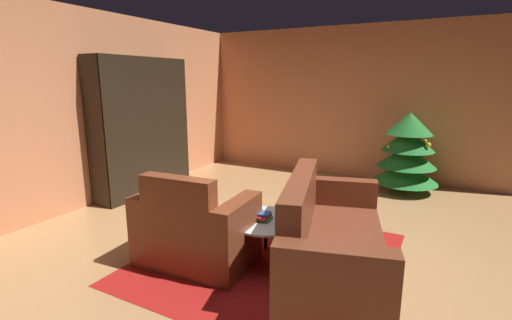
{
  "coord_description": "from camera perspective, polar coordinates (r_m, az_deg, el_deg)",
  "views": [
    {
      "loc": [
        1.5,
        -3.16,
        1.7
      ],
      "look_at": [
        -0.24,
        0.09,
        0.89
      ],
      "focal_mm": 25.73,
      "sensor_mm": 36.0,
      "label": 1
    }
  ],
  "objects": [
    {
      "name": "book_stack_on_table",
      "position": [
        3.5,
        0.75,
        -8.72
      ],
      "size": [
        0.21,
        0.17,
        0.08
      ],
      "color": "#3B8546",
      "rests_on": "coffee_table"
    },
    {
      "name": "ground_plane",
      "position": [
        3.89,
        2.57,
        -13.5
      ],
      "size": [
        7.95,
        7.95,
        0.0
      ],
      "primitive_type": "plane",
      "color": "#AC7E4E"
    },
    {
      "name": "bottle_on_table",
      "position": [
        3.52,
        -1.73,
        -7.59
      ],
      "size": [
        0.06,
        0.06,
        0.25
      ],
      "color": "#59230F",
      "rests_on": "coffee_table"
    },
    {
      "name": "coffee_table",
      "position": [
        3.54,
        1.66,
        -9.68
      ],
      "size": [
        0.75,
        0.75,
        0.4
      ],
      "color": "black",
      "rests_on": "ground"
    },
    {
      "name": "wall_left",
      "position": [
        5.36,
        -25.74,
        6.95
      ],
      "size": [
        0.06,
        6.74,
        2.6
      ],
      "primitive_type": "cube",
      "color": "#D07E51",
      "rests_on": "ground"
    },
    {
      "name": "wall_back",
      "position": [
        6.69,
        15.32,
        8.59
      ],
      "size": [
        5.69,
        0.06,
        2.6
      ],
      "primitive_type": "cube",
      "color": "#D07E51",
      "rests_on": "ground"
    },
    {
      "name": "bookshelf_unit",
      "position": [
        5.82,
        -16.48,
        4.91
      ],
      "size": [
        0.37,
        1.65,
        2.02
      ],
      "color": "black",
      "rests_on": "ground"
    },
    {
      "name": "armchair_red",
      "position": [
        3.52,
        -9.49,
        -10.96
      ],
      "size": [
        1.09,
        0.76,
        0.9
      ],
      "color": "brown",
      "rests_on": "ground"
    },
    {
      "name": "area_rug",
      "position": [
        3.7,
        1.97,
        -14.88
      ],
      "size": [
        2.22,
        2.35,
        0.01
      ],
      "primitive_type": "cube",
      "color": "maroon",
      "rests_on": "ground"
    },
    {
      "name": "couch_red",
      "position": [
        3.31,
        11.28,
        -12.74
      ],
      "size": [
        1.25,
        1.97,
        0.9
      ],
      "color": "brown",
      "rests_on": "ground"
    },
    {
      "name": "decorated_tree",
      "position": [
        6.02,
        22.44,
        1.11
      ],
      "size": [
        0.96,
        0.96,
        1.22
      ],
      "color": "brown",
      "rests_on": "ground"
    }
  ]
}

